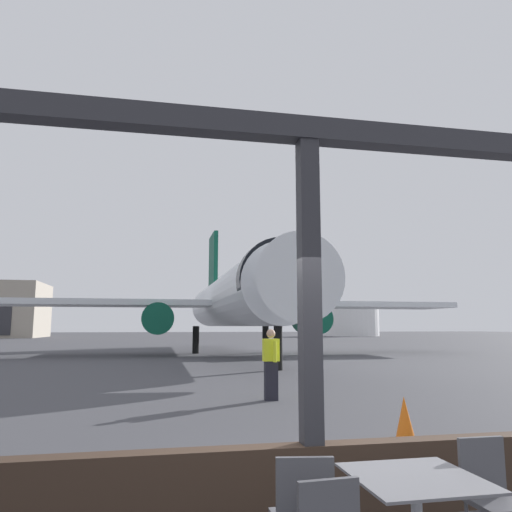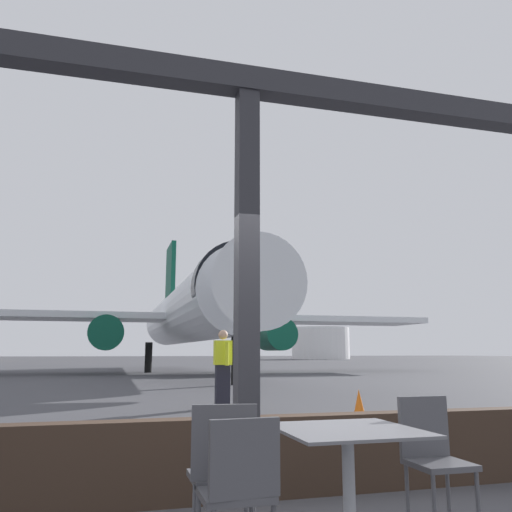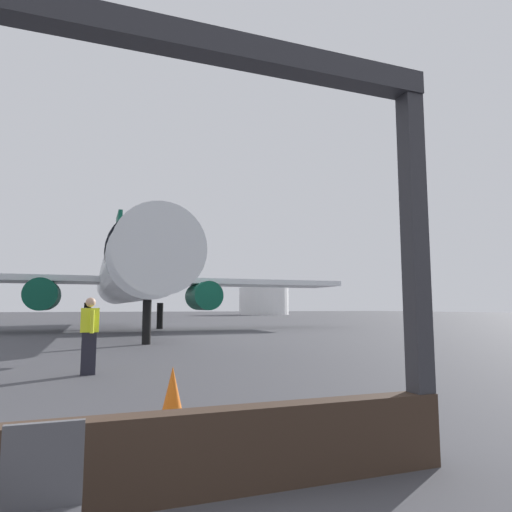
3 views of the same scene
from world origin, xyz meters
name	(u,v)px [view 1 (image 1 of 3)]	position (x,y,z in m)	size (l,w,h in m)	color
ground_plane	(173,347)	(0.00, 40.00, 0.00)	(220.00, 220.00, 0.00)	#424247
window_frame	(311,371)	(0.00, 0.00, 1.37)	(9.05, 0.24, 3.99)	#38281E
cafe_chair_window_right	(491,489)	(1.12, -1.11, 0.54)	(0.40, 0.40, 0.91)	#4C4C51
cafe_chair_aisle_left	(304,510)	(-0.47, -1.27, 0.55)	(0.44, 0.44, 0.93)	#4C4C51
airplane	(235,300)	(3.50, 26.77, 3.54)	(30.46, 30.44, 10.31)	silver
ground_crew_worker	(271,363)	(1.31, 7.31, 0.90)	(0.40, 0.56, 1.74)	black
traffic_cone	(405,419)	(2.44, 2.74, 0.33)	(0.36, 0.36, 0.69)	orange
fuel_storage_tank	(352,321)	(34.10, 81.16, 2.71)	(9.97, 9.97, 5.42)	white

